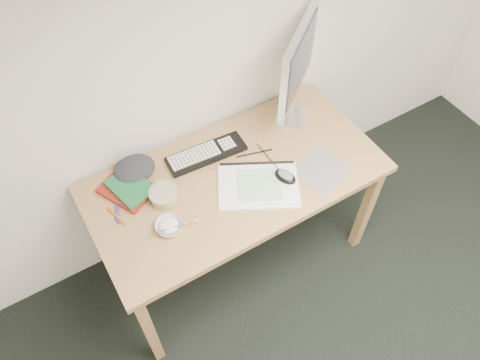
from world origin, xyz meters
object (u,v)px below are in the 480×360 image
object	(u,v)px
desk	(236,187)
sketchpad	(258,186)
keyboard	(206,154)
rice_bowl	(169,227)
monitor	(298,64)

from	to	relation	value
desk	sketchpad	size ratio (longest dim) A/B	3.77
keyboard	rice_bowl	size ratio (longest dim) A/B	3.29
sketchpad	keyboard	bearing A→B (deg)	140.49
desk	rice_bowl	distance (m)	0.42
rice_bowl	desk	bearing A→B (deg)	14.09
sketchpad	rice_bowl	size ratio (longest dim) A/B	3.12
rice_bowl	monitor	bearing A→B (deg)	18.97
desk	keyboard	size ratio (longest dim) A/B	3.57
monitor	desk	bearing A→B (deg)	164.49
keyboard	rice_bowl	xyz separation A→B (m)	(-0.34, -0.29, 0.01)
keyboard	monitor	size ratio (longest dim) A/B	0.71
desk	sketchpad	xyz separation A→B (m)	(0.06, -0.10, 0.09)
desk	monitor	xyz separation A→B (m)	(0.45, 0.19, 0.43)
rice_bowl	sketchpad	bearing A→B (deg)	-0.49
keyboard	monitor	distance (m)	0.61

